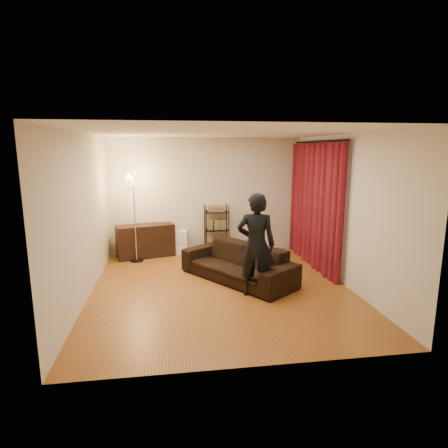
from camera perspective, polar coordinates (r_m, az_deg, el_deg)
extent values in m
plane|color=#9A5720|center=(6.77, -0.47, -9.69)|extent=(5.00, 5.00, 0.00)
plane|color=white|center=(6.33, -0.52, 13.79)|extent=(5.00, 5.00, 0.00)
plane|color=beige|center=(8.87, -2.72, 4.34)|extent=(5.00, 0.00, 5.00)
plane|color=beige|center=(4.01, 4.43, -4.34)|extent=(5.00, 0.00, 5.00)
plane|color=beige|center=(6.50, -20.54, 1.05)|extent=(0.00, 5.00, 5.00)
plane|color=beige|center=(7.08, 17.88, 2.01)|extent=(0.00, 5.00, 5.00)
cylinder|color=black|center=(7.98, 14.16, 12.09)|extent=(0.04, 2.65, 0.04)
imported|color=black|center=(7.06, 2.08, -5.93)|extent=(2.06, 2.37, 0.67)
imported|color=black|center=(6.22, 4.89, -3.20)|extent=(0.73, 0.58, 1.75)
cube|color=black|center=(8.75, -11.87, -2.51)|extent=(1.36, 0.80, 0.74)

